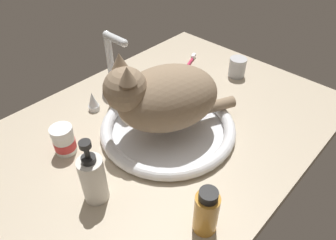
{
  "coord_description": "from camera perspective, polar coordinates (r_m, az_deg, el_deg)",
  "views": [
    {
      "loc": [
        -43.62,
        -44.76,
        59.56
      ],
      "look_at": [
        1.91,
        -2.32,
        7.0
      ],
      "focal_mm": 33.16,
      "sensor_mm": 36.0,
      "label": 1
    }
  ],
  "objects": [
    {
      "name": "toothbrush",
      "position": [
        1.12,
        3.7,
        10.1
      ],
      "size": [
        15.0,
        6.67,
        1.7
      ],
      "color": "#D83359",
      "rests_on": "countertop"
    },
    {
      "name": "sink_basin",
      "position": [
        0.83,
        0.0,
        -1.36
      ],
      "size": [
        36.13,
        36.13,
        3.15
      ],
      "color": "white",
      "rests_on": "countertop"
    },
    {
      "name": "countertop",
      "position": [
        0.85,
        -2.02,
        -2.74
      ],
      "size": [
        105.54,
        71.33,
        3.0
      ],
      "primitive_type": "cube",
      "color": "#B7A88E",
      "rests_on": "ground"
    },
    {
      "name": "pill_bottle",
      "position": [
        0.8,
        -18.58,
        -3.62
      ],
      "size": [
        5.48,
        5.48,
        7.68
      ],
      "color": "white",
      "rests_on": "countertop"
    },
    {
      "name": "metal_jar",
      "position": [
        1.08,
        12.42,
        9.55
      ],
      "size": [
        5.67,
        5.67,
        6.45
      ],
      "color": "#B2B5BA",
      "rests_on": "countertop"
    },
    {
      "name": "soap_pump_bottle",
      "position": [
        0.67,
        -13.6,
        -10.37
      ],
      "size": [
        5.31,
        5.31,
        16.49
      ],
      "color": "silver",
      "rests_on": "countertop"
    },
    {
      "name": "amber_bottle",
      "position": [
        0.62,
        7.04,
        -16.39
      ],
      "size": [
        4.81,
        4.81,
        11.31
      ],
      "color": "gold",
      "rests_on": "countertop"
    },
    {
      "name": "cat",
      "position": [
        0.76,
        -1.34,
        4.18
      ],
      "size": [
        33.91,
        27.26,
        20.85
      ],
      "color": "#8C755B",
      "rests_on": "sink_basin"
    },
    {
      "name": "faucet",
      "position": [
        0.92,
        -10.0,
        8.02
      ],
      "size": [
        18.87,
        10.14,
        21.9
      ],
      "color": "silver",
      "rests_on": "countertop"
    }
  ]
}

